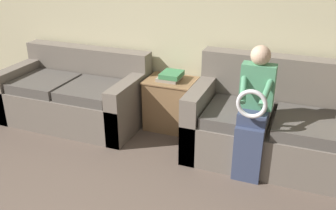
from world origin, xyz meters
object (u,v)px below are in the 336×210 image
(child_left_seated, at_px, (254,108))
(side_shelf, at_px, (171,103))
(couch_side, at_px, (76,96))
(couch_main, at_px, (307,131))
(book_stack, at_px, (171,76))

(child_left_seated, relative_size, side_shelf, 2.06)
(child_left_seated, distance_m, side_shelf, 1.22)
(couch_side, xyz_separation_m, side_shelf, (1.11, 0.21, -0.00))
(couch_main, distance_m, book_stack, 1.51)
(couch_side, bearing_deg, book_stack, 10.79)
(child_left_seated, relative_size, book_stack, 4.65)
(couch_main, height_order, couch_side, couch_main)
(couch_main, relative_size, child_left_seated, 1.87)
(couch_side, height_order, side_shelf, couch_side)
(child_left_seated, bearing_deg, side_shelf, 148.79)
(book_stack, bearing_deg, couch_side, -169.21)
(child_left_seated, height_order, book_stack, child_left_seated)
(couch_side, xyz_separation_m, child_left_seated, (2.11, -0.39, 0.35))
(couch_main, xyz_separation_m, side_shelf, (-1.47, 0.23, -0.03))
(couch_side, relative_size, book_stack, 6.33)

